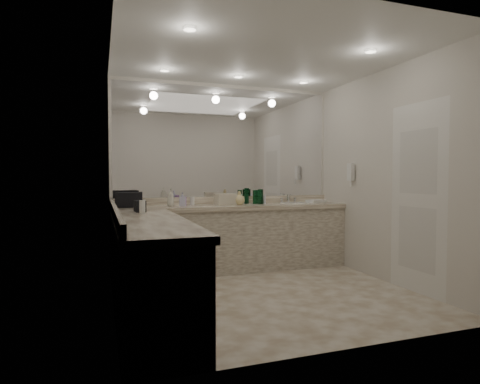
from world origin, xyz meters
name	(u,v)px	position (x,y,z in m)	size (l,w,h in m)	color
floor	(266,294)	(0.00, 0.00, 0.00)	(3.20, 3.20, 0.00)	beige
ceiling	(267,54)	(0.00, 0.00, 2.60)	(3.20, 3.20, 0.00)	white
wall_back	(226,176)	(0.00, 1.50, 1.30)	(3.20, 0.02, 2.60)	silver
wall_left	(112,175)	(-1.60, 0.00, 1.30)	(0.02, 3.00, 2.60)	silver
wall_right	(388,176)	(1.60, 0.00, 1.30)	(0.02, 3.00, 2.60)	silver
vanity_back_base	(232,240)	(0.00, 1.20, 0.42)	(3.20, 0.60, 0.84)	beige
vanity_back_top	(233,207)	(0.00, 1.19, 0.87)	(3.20, 0.64, 0.06)	silver
vanity_left_base	(149,271)	(-1.30, -0.30, 0.42)	(0.60, 2.40, 0.84)	beige
vanity_left_top	(149,222)	(-1.29, -0.30, 0.87)	(0.64, 2.42, 0.06)	silver
backsplash_back	(226,200)	(0.00, 1.48, 0.95)	(3.20, 0.04, 0.10)	silver
backsplash_left	(115,212)	(-1.58, 0.00, 0.95)	(0.04, 3.00, 0.10)	silver
mirror_back	(226,142)	(0.00, 1.49, 1.77)	(3.12, 0.01, 1.55)	white
mirror_left	(113,125)	(-1.59, 0.00, 1.77)	(0.01, 2.92, 1.55)	white
sink	(295,204)	(0.95, 1.20, 0.90)	(0.44, 0.44, 0.03)	white
faucet	(288,198)	(0.95, 1.41, 0.97)	(0.24, 0.16, 0.14)	silver
wall_phone	(351,172)	(1.56, 0.70, 1.35)	(0.06, 0.10, 0.24)	white
door	(417,198)	(1.59, -0.50, 1.05)	(0.02, 0.82, 2.10)	white
black_toiletry_bag	(129,200)	(-1.37, 1.15, 0.99)	(0.32, 0.20, 0.18)	black
black_bag_spill	(140,206)	(-1.30, 0.51, 0.96)	(0.10, 0.23, 0.12)	black
cream_cosmetic_case	(225,199)	(-0.10, 1.19, 0.98)	(0.28, 0.17, 0.16)	beige
hand_towel	(316,201)	(1.31, 1.21, 0.92)	(0.26, 0.18, 0.04)	white
lotion_left	(142,207)	(-1.30, 0.24, 0.97)	(0.06, 0.06, 0.14)	white
soap_bottle_a	(170,197)	(-0.85, 1.19, 1.02)	(0.09, 0.09, 0.23)	silver
soap_bottle_b	(182,199)	(-0.70, 1.18, 0.99)	(0.08, 0.08, 0.18)	silver
soap_bottle_c	(239,198)	(0.08, 1.15, 1.00)	(0.15, 0.15, 0.19)	#DCC787
green_bottle_0	(258,197)	(0.42, 1.29, 1.00)	(0.06, 0.06, 0.20)	#0E4D25
green_bottle_1	(247,197)	(0.26, 1.34, 0.99)	(0.07, 0.07, 0.19)	#0E4D25
green_bottle_2	(261,197)	(0.42, 1.21, 1.00)	(0.07, 0.07, 0.21)	#0E4D25
green_bottle_3	(255,197)	(0.36, 1.27, 1.00)	(0.06, 0.06, 0.19)	#0E4D25
amenity_bottle_0	(144,203)	(-1.18, 1.32, 0.94)	(0.05, 0.05, 0.09)	white
amenity_bottle_1	(184,201)	(-0.66, 1.23, 0.96)	(0.06, 0.06, 0.12)	#9966B2
amenity_bottle_2	(264,199)	(0.48, 1.22, 0.97)	(0.04, 0.04, 0.13)	silver
amenity_bottle_3	(247,199)	(0.26, 1.35, 0.96)	(0.06, 0.06, 0.13)	silver
amenity_bottle_4	(228,201)	(-0.03, 1.31, 0.95)	(0.04, 0.04, 0.09)	white
amenity_bottle_5	(264,200)	(0.52, 1.34, 0.95)	(0.04, 0.04, 0.10)	silver
amenity_bottle_6	(226,200)	(-0.07, 1.27, 0.96)	(0.04, 0.04, 0.13)	#E0B28C
amenity_bottle_7	(240,202)	(0.14, 1.30, 0.93)	(0.06, 0.06, 0.07)	white
amenity_bottle_8	(192,201)	(-0.55, 1.27, 0.96)	(0.06, 0.06, 0.11)	white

